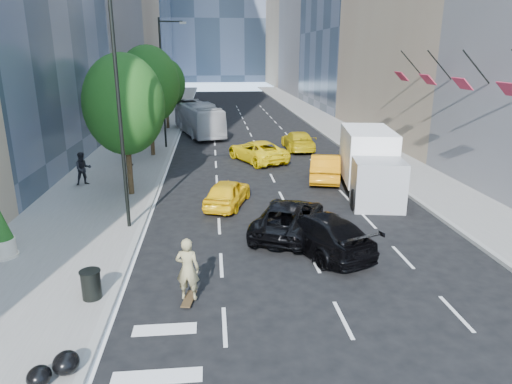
{
  "coord_description": "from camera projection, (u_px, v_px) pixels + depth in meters",
  "views": [
    {
      "loc": [
        -2.7,
        -15.47,
        7.55
      ],
      "look_at": [
        -0.82,
        3.9,
        1.6
      ],
      "focal_mm": 32.0,
      "sensor_mm": 36.0,
      "label": 1
    }
  ],
  "objects": [
    {
      "name": "taxi_b",
      "position": [
        325.0,
        167.0,
        28.11
      ],
      "size": [
        2.91,
        5.25,
        1.64
      ],
      "primitive_type": "imported",
      "rotation": [
        0.0,
        0.0,
        2.89
      ],
      "color": "orange",
      "rests_on": "ground"
    },
    {
      "name": "tree_far",
      "position": [
        166.0,
        83.0,
        45.62
      ],
      "size": [
        3.9,
        3.9,
        6.92
      ],
      "color": "black",
      "rests_on": "sidewalk_left"
    },
    {
      "name": "tree_mid",
      "position": [
        149.0,
        85.0,
        33.05
      ],
      "size": [
        4.5,
        4.5,
        7.99
      ],
      "color": "black",
      "rests_on": "sidewalk_left"
    },
    {
      "name": "lamp_near",
      "position": [
        123.0,
        97.0,
        18.7
      ],
      "size": [
        2.13,
        0.22,
        10.0
      ],
      "color": "black",
      "rests_on": "sidewalk_left"
    },
    {
      "name": "skateboarder",
      "position": [
        188.0,
        273.0,
        14.11
      ],
      "size": [
        0.82,
        0.62,
        2.03
      ],
      "primitive_type": "imported",
      "rotation": [
        0.0,
        0.0,
        2.96
      ],
      "color": "#887E55",
      "rests_on": "ground"
    },
    {
      "name": "pedestrian_b",
      "position": [
        129.0,
        153.0,
        30.99
      ],
      "size": [
        1.12,
        0.98,
        1.82
      ],
      "primitive_type": "imported",
      "rotation": [
        0.0,
        0.0,
        2.52
      ],
      "color": "black",
      "rests_on": "sidewalk_left"
    },
    {
      "name": "garbage_bags",
      "position": [
        55.0,
        368.0,
        10.78
      ],
      "size": [
        1.09,
        1.05,
        0.54
      ],
      "color": "black",
      "rests_on": "sidewalk_left"
    },
    {
      "name": "traffic_signal",
      "position": [
        179.0,
        82.0,
        53.43
      ],
      "size": [
        2.48,
        0.53,
        5.2
      ],
      "color": "black",
      "rests_on": "sidewalk_left"
    },
    {
      "name": "taxi_a",
      "position": [
        228.0,
        193.0,
        23.3
      ],
      "size": [
        2.85,
        4.42,
        1.4
      ],
      "primitive_type": "imported",
      "rotation": [
        0.0,
        0.0,
        2.83
      ],
      "color": "yellow",
      "rests_on": "ground"
    },
    {
      "name": "box_truck",
      "position": [
        370.0,
        162.0,
        25.23
      ],
      "size": [
        3.72,
        7.5,
        3.43
      ],
      "rotation": [
        0.0,
        0.0,
        -0.16
      ],
      "color": "white",
      "rests_on": "ground"
    },
    {
      "name": "pedestrian_a",
      "position": [
        83.0,
        169.0,
        26.46
      ],
      "size": [
        1.15,
        1.05,
        1.92
      ],
      "primitive_type": "imported",
      "rotation": [
        0.0,
        0.0,
        0.43
      ],
      "color": "black",
      "rests_on": "sidewalk_left"
    },
    {
      "name": "trash_can",
      "position": [
        91.0,
        285.0,
        14.24
      ],
      "size": [
        0.6,
        0.6,
        0.9
      ],
      "primitive_type": "cylinder",
      "color": "black",
      "rests_on": "sidewalk_left"
    },
    {
      "name": "black_sedan_mercedes",
      "position": [
        319.0,
        232.0,
        18.03
      ],
      "size": [
        4.04,
        5.73,
        1.54
      ],
      "primitive_type": "imported",
      "rotation": [
        0.0,
        0.0,
        3.54
      ],
      "color": "black",
      "rests_on": "ground"
    },
    {
      "name": "tree_near",
      "position": [
        124.0,
        105.0,
        23.63
      ],
      "size": [
        4.2,
        4.2,
        7.46
      ],
      "color": "black",
      "rests_on": "sidewalk_left"
    },
    {
      "name": "taxi_d",
      "position": [
        298.0,
        141.0,
        36.86
      ],
      "size": [
        2.15,
        5.22,
        1.51
      ],
      "primitive_type": "imported",
      "rotation": [
        0.0,
        0.0,
        3.15
      ],
      "color": "gold",
      "rests_on": "ground"
    },
    {
      "name": "taxi_c",
      "position": [
        257.0,
        151.0,
        32.91
      ],
      "size": [
        4.56,
        6.05,
        1.53
      ],
      "primitive_type": "imported",
      "rotation": [
        0.0,
        0.0,
        3.56
      ],
      "color": "yellow",
      "rests_on": "ground"
    },
    {
      "name": "city_bus",
      "position": [
        198.0,
        118.0,
        43.88
      ],
      "size": [
        5.21,
        11.24,
        3.05
      ],
      "primitive_type": "imported",
      "rotation": [
        0.0,
        0.0,
        0.25
      ],
      "color": "silver",
      "rests_on": "ground"
    },
    {
      "name": "planter_shrub",
      "position": [
        0.0,
        231.0,
        16.98
      ],
      "size": [
        0.91,
        0.91,
        2.19
      ],
      "color": "beige",
      "rests_on": "sidewalk_left"
    },
    {
      "name": "lamp_far",
      "position": [
        164.0,
        76.0,
        35.84
      ],
      "size": [
        2.13,
        0.22,
        10.0
      ],
      "color": "black",
      "rests_on": "sidewalk_left"
    },
    {
      "name": "black_sedan_lincoln",
      "position": [
        289.0,
        218.0,
        19.71
      ],
      "size": [
        4.24,
        5.79,
        1.46
      ],
      "primitive_type": "imported",
      "rotation": [
        0.0,
        0.0,
        2.75
      ],
      "color": "black",
      "rests_on": "ground"
    },
    {
      "name": "facade_flags",
      "position": [
        446.0,
        78.0,
        25.87
      ],
      "size": [
        1.85,
        13.3,
        2.05
      ],
      "color": "black",
      "rests_on": "ground"
    },
    {
      "name": "sidewalk_right",
      "position": [
        337.0,
        129.0,
        46.63
      ],
      "size": [
        4.0,
        120.0,
        0.15
      ],
      "primitive_type": "cube",
      "color": "slate",
      "rests_on": "ground"
    },
    {
      "name": "sidewalk_left",
      "position": [
        148.0,
        132.0,
        44.88
      ],
      "size": [
        6.0,
        120.0,
        0.15
      ],
      "primitive_type": "cube",
      "color": "slate",
      "rests_on": "ground"
    },
    {
      "name": "ground",
      "position": [
        288.0,
        262.0,
        17.18
      ],
      "size": [
        160.0,
        160.0,
        0.0
      ],
      "primitive_type": "plane",
      "color": "black",
      "rests_on": "ground"
    }
  ]
}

